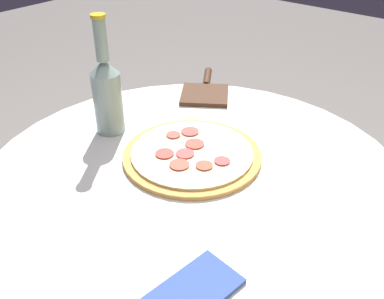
% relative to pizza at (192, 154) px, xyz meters
% --- Properties ---
extents(table, '(0.91, 0.91, 0.69)m').
position_rel_pizza_xyz_m(table, '(0.04, 0.04, -0.17)').
color(table, silver).
rests_on(table, ground_plane).
extents(pizza, '(0.31, 0.31, 0.02)m').
position_rel_pizza_xyz_m(pizza, '(0.00, 0.00, 0.00)').
color(pizza, '#C68E47').
rests_on(pizza, table).
extents(beer_bottle, '(0.07, 0.07, 0.28)m').
position_rel_pizza_xyz_m(beer_bottle, '(0.03, -0.23, 0.10)').
color(beer_bottle, gray).
rests_on(beer_bottle, table).
extents(pizza_paddle, '(0.25, 0.20, 0.02)m').
position_rel_pizza_xyz_m(pizza_paddle, '(-0.28, -0.18, -0.00)').
color(pizza_paddle, '#422819').
rests_on(pizza_paddle, table).
extents(napkin, '(0.15, 0.10, 0.01)m').
position_rel_pizza_xyz_m(napkin, '(0.28, 0.24, -0.00)').
color(napkin, '#334C99').
rests_on(napkin, table).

